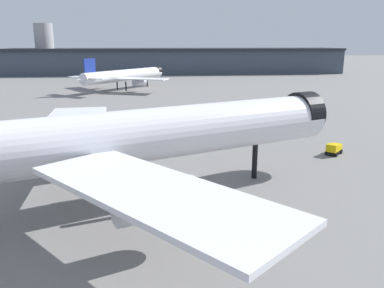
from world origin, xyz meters
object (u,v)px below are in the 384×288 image
Objects in this scene: airliner_near_gate at (134,138)px; traffic_cone_near_nose at (34,142)px; airliner_far_taxiway at (124,76)px; baggage_tug_wing at (334,149)px.

traffic_cone_near_nose is (-18.87, 27.48, -7.12)m from airliner_near_gate.
airliner_far_taxiway reaches higher than traffic_cone_near_nose.
airliner_near_gate is 1.44× the size of airliner_far_taxiway.
traffic_cone_near_nose is at bearing -58.60° from baggage_tug_wing.
baggage_tug_wing is (30.90, 15.67, -6.49)m from airliner_near_gate.
airliner_far_taxiway is at bearing -112.09° from baggage_tug_wing.
baggage_tug_wing reaches higher than traffic_cone_near_nose.
airliner_near_gate is 35.24m from baggage_tug_wing.
airliner_near_gate reaches higher than airliner_far_taxiway.
baggage_tug_wing is 51.16m from traffic_cone_near_nose.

